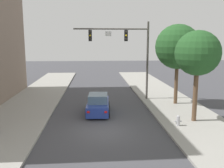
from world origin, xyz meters
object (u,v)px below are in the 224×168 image
street_tree_second (178,47)px  fire_hydrant (178,120)px  traffic_signal_mast (127,46)px  street_tree_nearest (198,54)px  car_lead_blue (98,104)px

street_tree_second → fire_hydrant: bearing=-106.7°
traffic_signal_mast → fire_hydrant: (2.48, -8.18, -4.86)m
fire_hydrant → street_tree_second: size_ratio=0.10×
traffic_signal_mast → street_tree_second: bearing=-26.7°
street_tree_nearest → car_lead_blue: bearing=156.9°
traffic_signal_mast → street_tree_second: 4.80m
car_lead_blue → street_tree_second: bearing=16.7°
fire_hydrant → street_tree_second: 7.90m
car_lead_blue → fire_hydrant: (5.33, -3.89, -0.22)m
fire_hydrant → street_tree_nearest: 4.79m
car_lead_blue → fire_hydrant: bearing=-36.1°
car_lead_blue → street_tree_second: (7.13, 2.13, 4.57)m
fire_hydrant → street_tree_nearest: bearing=33.1°
fire_hydrant → street_tree_second: (1.80, 6.02, 4.79)m
street_tree_second → car_lead_blue: bearing=-163.3°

